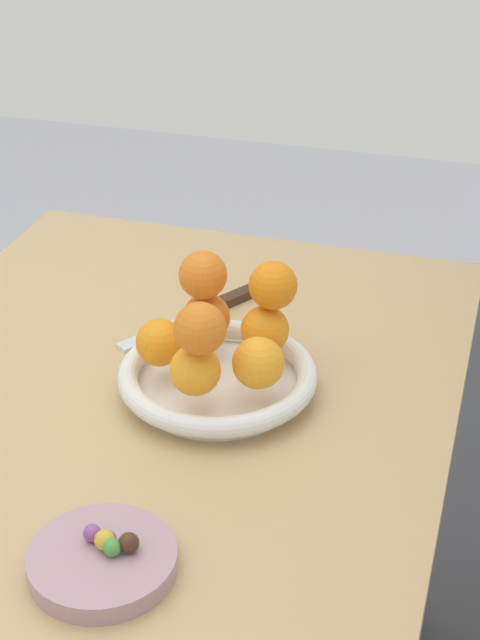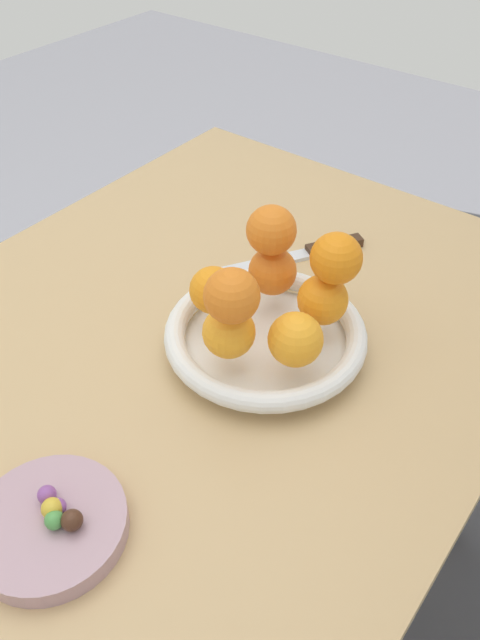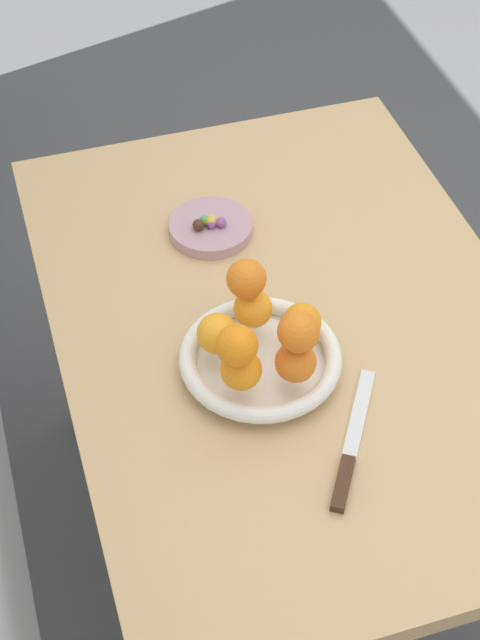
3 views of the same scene
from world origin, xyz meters
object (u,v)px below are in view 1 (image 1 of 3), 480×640
Objects in this scene: orange_7 at (203,275)px; fruit_bowl at (218,378)px; orange_2 at (258,363)px; dining_table at (135,477)px; orange_1 at (195,370)px; candy_ball_4 at (112,547)px; knife at (207,311)px; orange_5 at (273,285)px; orange_0 at (160,342)px; orange_6 at (200,329)px; candy_ball_1 at (105,540)px; candy_ball_3 at (108,538)px; orange_3 at (265,330)px; candy_dish at (103,561)px; candy_ball_0 at (129,543)px; orange_4 at (206,317)px; candy_ball_2 at (92,533)px.

fruit_bowl is at bearing 32.31° from orange_7.
dining_table is at bearing -67.48° from orange_2.
candy_ball_4 is (0.27, 0.00, -0.04)m from orange_1.
fruit_bowl is (-0.09, 0.08, 0.11)m from dining_table.
knife is at bearing -157.96° from fruit_bowl.
orange_5 reaches higher than orange_1.
orange_0 reaches higher than candy_ball_4.
knife is at bearing -147.70° from orange_2.
orange_5 is 0.99× the size of orange_6.
candy_ball_1 is 0.01m from candy_ball_4.
orange_0 is 0.31m from candy_ball_3.
orange_3 is at bearing 137.39° from fruit_bowl.
candy_dish is (0.33, -0.01, -0.01)m from fruit_bowl.
orange_6 reaches higher than orange_0.
orange_2 is at bearing 170.42° from candy_ball_0.
fruit_bowl is 4.05× the size of orange_3.
candy_ball_1 is (0.00, -0.02, 0.00)m from candy_ball_0.
orange_6 is at bearing 15.61° from orange_4.
candy_ball_0 is (0.38, 0.04, -0.04)m from orange_4.
orange_3 is 0.14m from orange_6.
orange_7 is at bearing -172.82° from candy_ball_0.
candy_ball_4 is (0.39, 0.03, -0.04)m from orange_4.
candy_ball_3 is (0.32, -0.01, 0.01)m from fruit_bowl.
orange_5 reaches higher than dining_table.
orange_1 is at bearing 13.66° from orange_7.
orange_7 reaches higher than orange_0.
candy_ball_1 reaches higher than candy_ball_4.
orange_2 is 1.03× the size of orange_6.
fruit_bowl is at bearing 29.39° from orange_4.
candy_dish is at bearing -2.43° from fruit_bowl.
orange_4 is at bearing -150.61° from fruit_bowl.
candy_ball_1 is (0.32, -0.01, 0.01)m from fruit_bowl.
orange_2 is 0.10m from orange_5.
orange_4 is at bearing -164.39° from orange_6.
orange_2 is 0.08m from orange_3.
orange_7 is at bearing -131.46° from orange_2.
candy_ball_3 is 0.07× the size of knife.
orange_5 is 0.14m from orange_6.
candy_ball_2 is at bearing 7.69° from orange_0.
orange_1 is 0.08m from orange_2.
candy_ball_1 is at bearing -3.43° from orange_6.
candy_ball_2 is at bearing -132.33° from candy_dish.
dining_table is 0.28m from candy_ball_4.
candy_ball_1 is (-0.01, 0.00, 0.02)m from candy_dish.
candy_ball_3 is at bearing 83.39° from candy_ball_2.
orange_6 and orange_7 have the same top height.
orange_1 is at bearing 178.56° from candy_dish.
orange_3 is at bearing 85.19° from orange_7.
orange_1 reaches higher than candy_ball_1.
candy_ball_2 is at bearing -112.86° from candy_ball_1.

